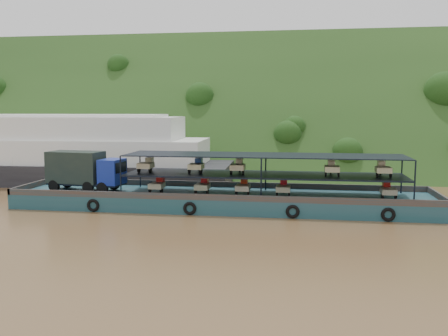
# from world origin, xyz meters

# --- Properties ---
(ground) EXTENTS (160.00, 160.00, 0.00)m
(ground) POSITION_xyz_m (0.00, 0.00, 0.00)
(ground) COLOR brown
(ground) RESTS_ON ground
(hillside) EXTENTS (140.00, 39.60, 39.60)m
(hillside) POSITION_xyz_m (0.00, 36.00, 0.00)
(hillside) COLOR #1D3714
(hillside) RESTS_ON ground
(cargo_barge) EXTENTS (35.00, 7.18, 4.62)m
(cargo_barge) POSITION_xyz_m (-3.02, 1.55, 1.14)
(cargo_barge) COLOR #15444C
(cargo_barge) RESTS_ON ground
(passenger_ferry) EXTENTS (38.35, 10.87, 7.70)m
(passenger_ferry) POSITION_xyz_m (-22.05, 13.42, 3.34)
(passenger_ferry) COLOR black
(passenger_ferry) RESTS_ON ground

